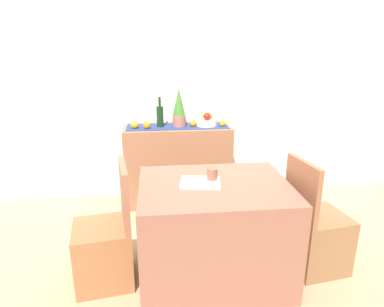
# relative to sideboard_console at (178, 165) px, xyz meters

# --- Properties ---
(ground_plane) EXTENTS (6.40, 6.40, 0.02)m
(ground_plane) POSITION_rel_sideboard_console_xyz_m (0.15, -0.92, -0.44)
(ground_plane) COLOR tan
(ground_plane) RESTS_ON ground
(room_wall_rear) EXTENTS (6.40, 0.06, 2.70)m
(room_wall_rear) POSITION_rel_sideboard_console_xyz_m (0.15, 0.26, 0.92)
(room_wall_rear) COLOR silver
(room_wall_rear) RESTS_ON ground
(sideboard_console) EXTENTS (1.13, 0.42, 0.86)m
(sideboard_console) POSITION_rel_sideboard_console_xyz_m (0.00, 0.00, 0.00)
(sideboard_console) COLOR #9A6546
(sideboard_console) RESTS_ON ground
(table_runner) EXTENTS (1.06, 0.32, 0.01)m
(table_runner) POSITION_rel_sideboard_console_xyz_m (0.00, 0.00, 0.43)
(table_runner) COLOR navy
(table_runner) RESTS_ON sideboard_console
(fruit_bowl) EXTENTS (0.23, 0.23, 0.07)m
(fruit_bowl) POSITION_rel_sideboard_console_xyz_m (0.31, 0.00, 0.47)
(fruit_bowl) COLOR white
(fruit_bowl) RESTS_ON table_runner
(apple_left) EXTENTS (0.07, 0.07, 0.07)m
(apple_left) POSITION_rel_sideboard_console_xyz_m (0.28, 0.06, 0.54)
(apple_left) COLOR #87A634
(apple_left) RESTS_ON fruit_bowl
(apple_front) EXTENTS (0.08, 0.08, 0.08)m
(apple_front) POSITION_rel_sideboard_console_xyz_m (0.30, -0.06, 0.54)
(apple_front) COLOR red
(apple_front) RESTS_ON fruit_bowl
(apple_rear) EXTENTS (0.07, 0.07, 0.07)m
(apple_rear) POSITION_rel_sideboard_console_xyz_m (0.35, 0.02, 0.54)
(apple_rear) COLOR #99A137
(apple_rear) RESTS_ON fruit_bowl
(wine_bottle) EXTENTS (0.07, 0.07, 0.32)m
(wine_bottle) POSITION_rel_sideboard_console_xyz_m (-0.18, -0.00, 0.54)
(wine_bottle) COLOR #153417
(wine_bottle) RESTS_ON sideboard_console
(potted_plant) EXTENTS (0.14, 0.14, 0.41)m
(potted_plant) POSITION_rel_sideboard_console_xyz_m (0.02, 0.00, 0.63)
(potted_plant) COLOR #A86955
(potted_plant) RESTS_ON sideboard_console
(orange_loose_mid) EXTENTS (0.06, 0.06, 0.06)m
(orange_loose_mid) POSITION_rel_sideboard_console_xyz_m (0.47, -0.05, 0.46)
(orange_loose_mid) COLOR orange
(orange_loose_mid) RESTS_ON sideboard_console
(orange_loose_end) EXTENTS (0.08, 0.08, 0.08)m
(orange_loose_end) POSITION_rel_sideboard_console_xyz_m (-0.44, -0.05, 0.47)
(orange_loose_end) COLOR orange
(orange_loose_end) RESTS_ON sideboard_console
(orange_loose_far) EXTENTS (0.07, 0.07, 0.07)m
(orange_loose_far) POSITION_rel_sideboard_console_xyz_m (-0.32, -0.07, 0.46)
(orange_loose_far) COLOR orange
(orange_loose_far) RESTS_ON sideboard_console
(orange_loose_near_bowl) EXTENTS (0.07, 0.07, 0.07)m
(orange_loose_near_bowl) POSITION_rel_sideboard_console_xyz_m (0.16, -0.02, 0.46)
(orange_loose_near_bowl) COLOR orange
(orange_loose_near_bowl) RESTS_ON sideboard_console
(dining_table) EXTENTS (1.07, 0.84, 0.74)m
(dining_table) POSITION_rel_sideboard_console_xyz_m (0.18, -1.29, -0.06)
(dining_table) COLOR #975C49
(dining_table) RESTS_ON ground
(open_book) EXTENTS (0.31, 0.25, 0.02)m
(open_book) POSITION_rel_sideboard_console_xyz_m (0.08, -1.28, 0.32)
(open_book) COLOR white
(open_book) RESTS_ON dining_table
(coffee_cup) EXTENTS (0.08, 0.08, 0.10)m
(coffee_cup) POSITION_rel_sideboard_console_xyz_m (0.17, -1.25, 0.36)
(coffee_cup) COLOR brown
(coffee_cup) RESTS_ON dining_table
(chair_near_window) EXTENTS (0.46, 0.46, 0.90)m
(chair_near_window) POSITION_rel_sideboard_console_xyz_m (-0.62, -1.29, -0.16)
(chair_near_window) COLOR #A2653D
(chair_near_window) RESTS_ON ground
(chair_by_corner) EXTENTS (0.46, 0.46, 0.90)m
(chair_by_corner) POSITION_rel_sideboard_console_xyz_m (0.98, -1.30, -0.16)
(chair_by_corner) COLOR #946540
(chair_by_corner) RESTS_ON ground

